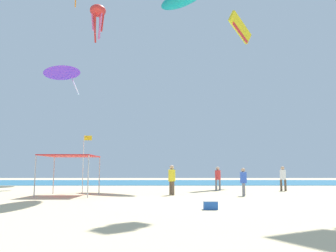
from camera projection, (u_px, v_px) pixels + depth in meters
The scene contains 12 objects.
ground at pixel (174, 202), 17.70m from camera, with size 110.00×110.00×0.10m, color beige.
ocean_strip at pixel (171, 182), 46.06m from camera, with size 110.00×20.96×0.03m, color #1E6B93.
canopy_tent at pixel (71, 157), 21.87m from camera, with size 3.19×3.38×2.52m.
person_near_tent at pixel (284, 176), 26.64m from camera, with size 0.45×0.45×1.90m.
person_leftmost at pixel (219, 177), 27.10m from camera, with size 0.46×0.44×1.86m.
person_central at pixel (244, 179), 21.34m from camera, with size 0.41×0.44×1.72m.
person_rightmost at pixel (173, 177), 22.05m from camera, with size 0.45×0.47×1.91m.
banner_flag at pixel (85, 158), 24.77m from camera, with size 0.61×0.06×4.09m.
cooler_box at pixel (211, 205), 13.81m from camera, with size 0.57×0.37×0.35m.
kite_delta_purple at pixel (63, 70), 42.12m from camera, with size 6.23×6.22×3.67m.
kite_octopus_red at pixel (99, 13), 38.65m from camera, with size 2.19×2.19×4.23m.
kite_parafoil_yellow at pixel (241, 28), 38.86m from camera, with size 3.32×3.50×2.77m.
Camera 1 is at (-0.28, -18.06, 1.55)m, focal length 36.70 mm.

